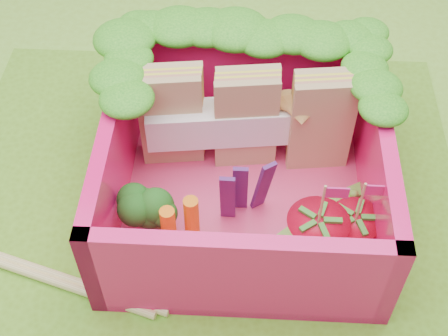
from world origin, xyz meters
The scene contains 12 objects.
ground centered at (0.00, 0.00, 0.00)m, with size 14.00×14.00×0.00m, color #7AB332.
placemat centered at (0.00, 0.00, 0.01)m, with size 2.60×2.60×0.03m, color #629C23.
bento_floor centered at (0.20, 0.15, 0.06)m, with size 1.30×1.30×0.05m, color #DD386C.
bento_box centered at (0.20, 0.15, 0.31)m, with size 1.30×1.30×0.55m.
lettuce_ruffle centered at (0.20, 0.64, 0.64)m, with size 1.43×0.83×0.11m.
sandwich_stack centered at (0.20, 0.43, 0.35)m, with size 1.07×0.29×0.55m.
broccoli centered at (-0.23, -0.10, 0.26)m, with size 0.31×0.31×0.25m.
carrot_sticks centered at (-0.08, -0.15, 0.22)m, with size 0.17×0.13×0.29m.
purple_wedges centered at (0.20, 0.03, 0.27)m, with size 0.23×0.12×0.38m.
strawberry_left centered at (0.52, -0.19, 0.22)m, with size 0.28×0.28×0.52m.
strawberry_right centered at (0.70, -0.14, 0.21)m, with size 0.24×0.24×0.48m.
snap_peas centered at (0.58, -0.04, 0.11)m, with size 0.66×0.56×0.05m.
Camera 1 is at (0.20, -1.78, 2.54)m, focal length 50.00 mm.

